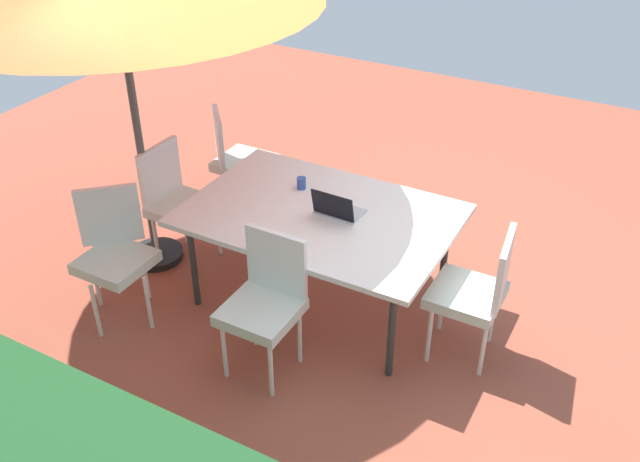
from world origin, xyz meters
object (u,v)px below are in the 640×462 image
object	(u,v)px
chair_west	(476,290)
chair_north	(265,299)
laptop	(337,210)
chair_southeast	(237,157)
chair_northeast	(114,250)
dining_table	(320,218)
chair_east	(177,199)
cup	(301,183)

from	to	relation	value
chair_west	chair_north	size ratio (longest dim) A/B	1.00
chair_west	laptop	distance (m)	1.10
chair_west	laptop	xyz separation A→B (m)	(1.06, -0.06, 0.27)
chair_southeast	laptop	bearing A→B (deg)	-160.20
chair_southeast	chair_north	size ratio (longest dim) A/B	1.00
chair_west	chair_southeast	bearing A→B (deg)	-115.74
chair_southeast	chair_northeast	xyz separation A→B (m)	(-0.04, 1.61, 0.00)
chair_southeast	dining_table	bearing A→B (deg)	-163.40
chair_southeast	chair_east	distance (m)	0.83
laptop	cup	xyz separation A→B (m)	(0.41, -0.21, -0.00)
dining_table	chair_east	bearing A→B (deg)	1.67
dining_table	cup	size ratio (longest dim) A/B	21.19
cup	chair_southeast	bearing A→B (deg)	-29.58
chair_southeast	laptop	world-z (taller)	laptop
dining_table	chair_north	size ratio (longest dim) A/B	1.92
chair_southeast	cup	xyz separation A→B (m)	(-0.97, 0.55, 0.27)
chair_northeast	laptop	distance (m)	1.61
dining_table	chair_southeast	distance (m)	1.50
dining_table	chair_southeast	size ratio (longest dim) A/B	1.92
dining_table	chair_east	distance (m)	1.29
chair_east	laptop	distance (m)	1.42
chair_northeast	laptop	bearing A→B (deg)	-10.97
dining_table	chair_northeast	xyz separation A→B (m)	(1.21, 0.82, -0.17)
chair_southeast	chair_west	size ratio (longest dim) A/B	1.00
chair_west	chair_northeast	world-z (taller)	same
chair_east	laptop	bearing A→B (deg)	-85.68
chair_southeast	chair_east	world-z (taller)	same
chair_east	chair_west	bearing A→B (deg)	-88.32
chair_southeast	chair_west	world-z (taller)	same
dining_table	laptop	xyz separation A→B (m)	(-0.12, -0.03, 0.09)
laptop	chair_west	bearing A→B (deg)	177.82
dining_table	chair_west	world-z (taller)	chair_west
chair_southeast	chair_northeast	distance (m)	1.61
chair_southeast	chair_northeast	bearing A→B (deg)	140.29
chair_east	chair_north	world-z (taller)	same
chair_southeast	chair_north	xyz separation A→B (m)	(-1.28, 1.57, 0.00)
chair_southeast	chair_north	world-z (taller)	same
laptop	cup	bearing A→B (deg)	-26.06
laptop	chair_east	bearing A→B (deg)	3.93
chair_northeast	cup	xyz separation A→B (m)	(-0.92, -1.06, 0.27)
chair_west	chair_north	xyz separation A→B (m)	(1.16, 0.74, 0.00)
chair_west	chair_northeast	size ratio (longest dim) A/B	1.00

